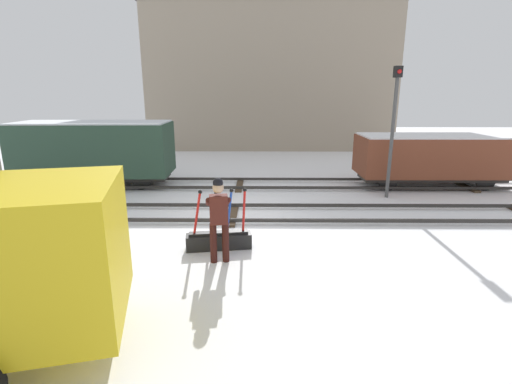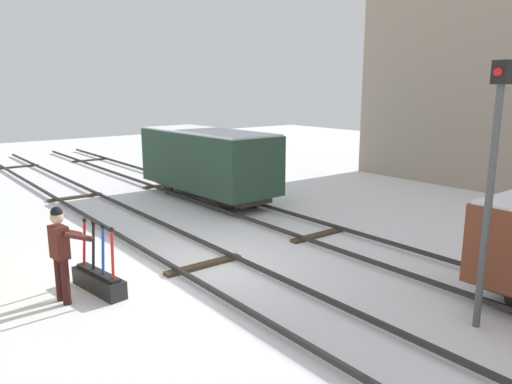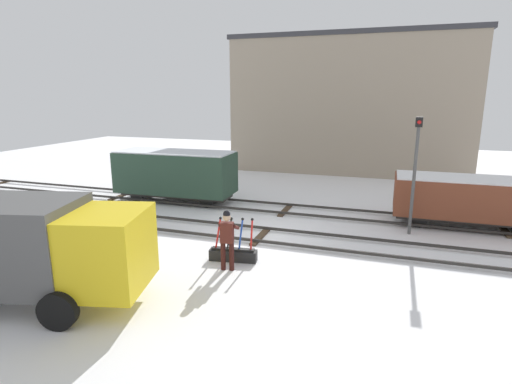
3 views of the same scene
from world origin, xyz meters
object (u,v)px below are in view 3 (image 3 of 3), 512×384
Objects in this scene: rail_worker at (227,236)px; freight_car_far_end at (175,173)px; switch_lever_frame at (233,253)px; signal_post at (415,165)px; delivery_truck at (20,245)px; freight_car_mid_siding at (469,199)px.

rail_worker is 0.32× the size of freight_car_far_end.
switch_lever_frame is 0.35× the size of signal_post.
delivery_truck is 10.34m from freight_car_far_end.
freight_car_mid_siding is at bearing 35.64° from signal_post.
freight_car_far_end is 12.99m from freight_car_mid_siding.
freight_car_mid_siding reaches higher than rail_worker.
delivery_truck is at bearing -84.07° from freight_car_far_end.
freight_car_far_end reaches higher than rail_worker.
delivery_truck is (-4.09, -3.49, 0.48)m from rail_worker.
switch_lever_frame is 8.21m from freight_car_far_end.
switch_lever_frame is 0.27× the size of freight_car_far_end.
signal_post reaches higher than freight_car_mid_siding.
freight_car_mid_siding is at bearing 29.95° from switch_lever_frame.
signal_post is 3.05m from freight_car_mid_siding.
switch_lever_frame is 0.24× the size of delivery_truck.
delivery_truck reaches higher than switch_lever_frame.
delivery_truck reaches higher than freight_car_far_end.
delivery_truck is at bearing -142.51° from switch_lever_frame.
switch_lever_frame is 5.93m from delivery_truck.
freight_car_far_end is at bearing 179.69° from freight_car_mid_siding.
delivery_truck is at bearing -137.33° from signal_post.
switch_lever_frame is 7.44m from signal_post.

